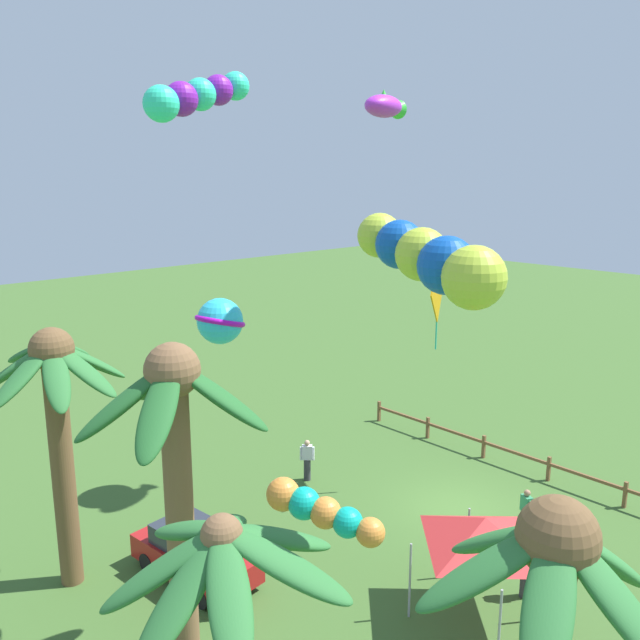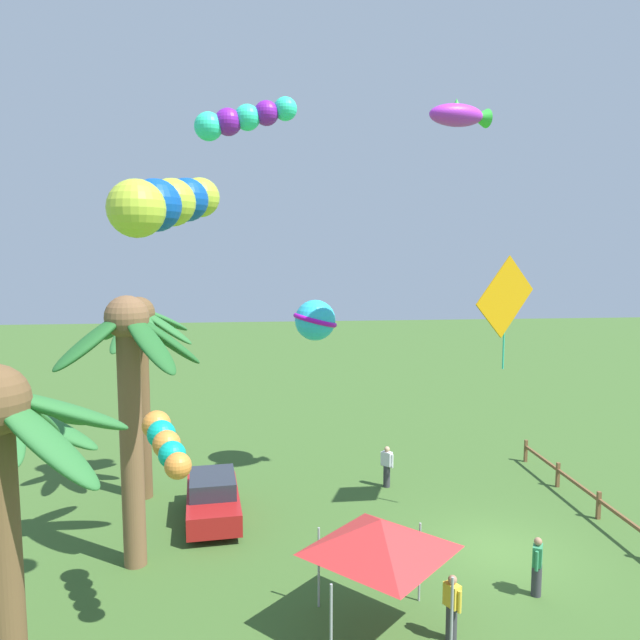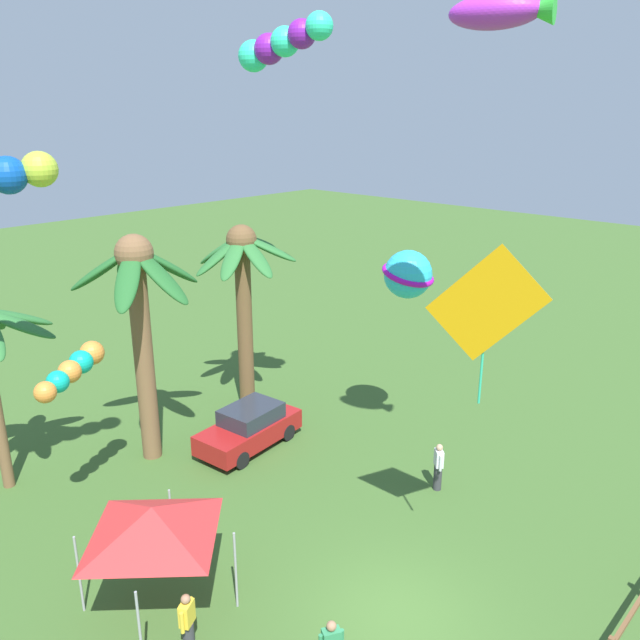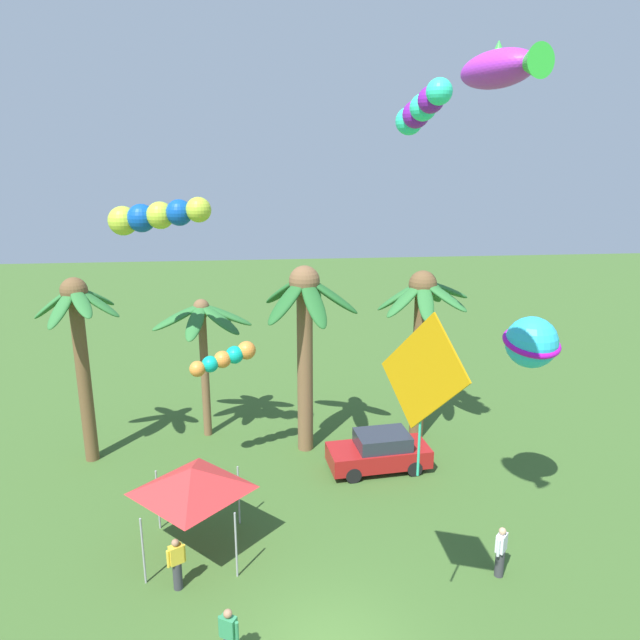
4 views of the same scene
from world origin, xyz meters
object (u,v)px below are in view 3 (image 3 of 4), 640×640
Objects in this scene: kite_diamond_3 at (487,306)px; kite_tube_5 at (73,369)px; spectator_2 at (438,466)px; palm_tree_1 at (243,277)px; parked_car_0 at (249,427)px; kite_ball_4 at (408,274)px; kite_fish_2 at (501,11)px; palm_tree_3 at (139,303)px; kite_tube_1 at (281,44)px; spectator_0 at (188,624)px; festival_tent at (153,521)px.

kite_diamond_3 is 11.36m from kite_tube_5.
palm_tree_1 is at bearing 90.18° from spectator_2.
kite_ball_4 is at bearing -44.74° from parked_car_0.
palm_tree_3 is at bearing 106.75° from kite_fish_2.
kite_fish_2 is (-0.38, -7.15, 0.18)m from kite_tube_1.
palm_tree_1 reaches higher than spectator_0.
spectator_2 is 9.26m from festival_tent.
kite_fish_2 reaches higher than palm_tree_3.
palm_tree_1 is 3.04× the size of kite_tube_5.
palm_tree_3 is at bearing 120.47° from spectator_2.
kite_ball_4 is (3.07, -2.67, -6.99)m from kite_tube_1.
palm_tree_1 is at bearing 43.09° from spectator_0.
kite_tube_5 is (-5.80, 0.60, 3.84)m from parked_car_0.
kite_tube_1 reaches higher than kite_diamond_3.
kite_ball_4 is at bearing -40.95° from kite_tube_1.
palm_tree_1 is at bearing 74.07° from kite_diamond_3.
kite_diamond_3 reaches higher than kite_ball_4.
kite_fish_2 is at bearing -55.16° from kite_tube_5.
palm_tree_3 is 2.15× the size of kite_diamond_3.
spectator_2 is at bearing 40.85° from kite_diamond_3.
spectator_0 is 12.32m from kite_ball_4.
festival_tent is (-3.93, -6.33, -3.08)m from palm_tree_3.
kite_tube_1 is (-1.46, 5.26, 12.45)m from spectator_2.
palm_tree_3 is 11.66m from kite_diamond_3.
parked_car_0 is 7.73m from kite_ball_4.
kite_fish_2 is at bearing -87.33° from parked_car_0.
kite_tube_5 is at bearing 124.84° from kite_fish_2.
palm_tree_1 is 2.58× the size of festival_tent.
festival_tent is 11.17m from kite_ball_4.
parked_car_0 is 2.55× the size of spectator_0.
kite_fish_2 is 9.14m from kite_ball_4.
kite_tube_5 is (-8.01, -2.05, -0.77)m from palm_tree_1.
parked_car_0 is (-2.20, -2.65, -4.61)m from palm_tree_1.
spectator_0 is at bearing -168.81° from kite_ball_4.
spectator_2 is (9.22, -0.45, 0.00)m from spectator_0.
spectator_0 is at bearing -100.25° from kite_tube_5.
spectator_0 is (-4.28, -7.96, -4.74)m from palm_tree_3.
kite_ball_4 is at bearing 58.09° from spectator_2.
kite_diamond_3 reaches higher than spectator_0.
palm_tree_1 is at bearing 50.19° from parked_car_0.
kite_tube_5 is (-6.57, 1.74, -8.67)m from kite_tube_1.
spectator_2 is at bearing -70.77° from parked_car_0.
spectator_0 is 0.44× the size of kite_diamond_3.
kite_tube_1 is at bearing 31.80° from spectator_0.
parked_car_0 is 8.11m from festival_tent.
spectator_0 is 0.81× the size of kite_ball_4.
kite_diamond_3 is (1.48, -11.40, 1.94)m from palm_tree_3.
festival_tent is (-8.88, 2.07, 1.65)m from spectator_2.
palm_tree_1 is at bearing 104.26° from kite_ball_4.
kite_tube_5 is at bearing 79.75° from spectator_0.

